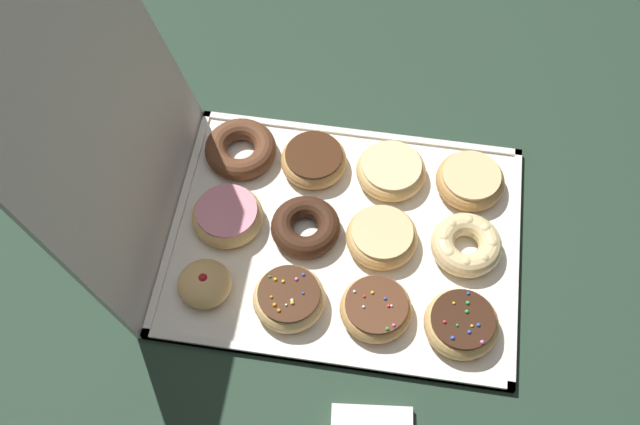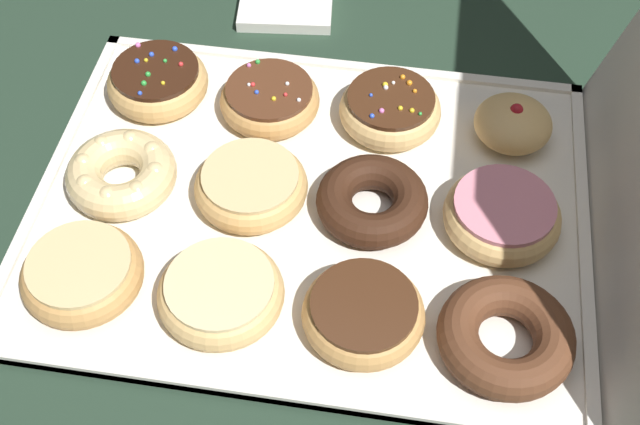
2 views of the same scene
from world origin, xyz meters
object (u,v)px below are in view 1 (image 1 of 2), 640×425
at_px(glazed_ring_donut_4, 382,238).
at_px(glazed_ring_donut_2, 470,180).
at_px(sprinkle_donut_3, 376,308).
at_px(glazed_ring_donut_5, 391,171).
at_px(chocolate_cake_ring_donut_11, 241,149).
at_px(cruller_donut_1, 466,245).
at_px(chocolate_cake_ring_donut_7, 306,226).
at_px(sprinkle_donut_0, 461,324).
at_px(donut_box, 344,239).
at_px(jelly_filled_donut_9, 205,284).
at_px(pink_frosted_donut_10, 228,215).
at_px(sprinkle_donut_6, 289,298).
at_px(chocolate_frosted_donut_8, 314,160).

bearing_deg(glazed_ring_donut_4, glazed_ring_donut_2, -45.52).
xyz_separation_m(sprinkle_donut_3, glazed_ring_donut_5, (0.25, 0.00, 0.00)).
bearing_deg(glazed_ring_donut_4, sprinkle_donut_3, -177.61).
bearing_deg(chocolate_cake_ring_donut_11, glazed_ring_donut_4, -117.94).
height_order(cruller_donut_1, chocolate_cake_ring_donut_7, cruller_donut_1).
bearing_deg(sprinkle_donut_3, sprinkle_donut_0, -92.71).
xyz_separation_m(donut_box, jelly_filled_donut_9, (-0.12, 0.20, 0.03)).
height_order(glazed_ring_donut_2, jelly_filled_donut_9, jelly_filled_donut_9).
distance_m(sprinkle_donut_0, pink_frosted_donut_10, 0.40).
height_order(glazed_ring_donut_5, jelly_filled_donut_9, jelly_filled_donut_9).
xyz_separation_m(cruller_donut_1, jelly_filled_donut_9, (-0.13, 0.39, 0.00)).
distance_m(sprinkle_donut_6, pink_frosted_donut_10, 0.18).
height_order(glazed_ring_donut_4, glazed_ring_donut_5, same).
bearing_deg(sprinkle_donut_3, pink_frosted_donut_10, 63.71).
xyz_separation_m(donut_box, glazed_ring_donut_2, (0.13, -0.19, 0.02)).
bearing_deg(glazed_ring_donut_4, glazed_ring_donut_5, -0.54).
bearing_deg(glazed_ring_donut_5, cruller_donut_1, -132.81).
bearing_deg(chocolate_cake_ring_donut_11, chocolate_frosted_donut_8, -91.66).
bearing_deg(glazed_ring_donut_5, jelly_filled_donut_9, 134.13).
xyz_separation_m(donut_box, chocolate_cake_ring_donut_7, (0.00, 0.06, 0.02)).
distance_m(sprinkle_donut_6, chocolate_frosted_donut_8, 0.26).
bearing_deg(cruller_donut_1, jelly_filled_donut_9, 108.34).
relative_size(sprinkle_donut_0, sprinkle_donut_3, 1.02).
height_order(chocolate_frosted_donut_8, pink_frosted_donut_10, pink_frosted_donut_10).
bearing_deg(glazed_ring_donut_5, chocolate_cake_ring_donut_11, 88.84).
distance_m(sprinkle_donut_6, chocolate_cake_ring_donut_11, 0.29).
distance_m(cruller_donut_1, sprinkle_donut_3, 0.18).
distance_m(cruller_donut_1, pink_frosted_donut_10, 0.38).
xyz_separation_m(glazed_ring_donut_5, chocolate_cake_ring_donut_7, (-0.13, 0.12, -0.00)).
distance_m(sprinkle_donut_3, sprinkle_donut_6, 0.13).
xyz_separation_m(donut_box, cruller_donut_1, (0.01, -0.19, 0.02)).
bearing_deg(glazed_ring_donut_4, chocolate_cake_ring_donut_7, 88.30).
relative_size(chocolate_cake_ring_donut_7, chocolate_frosted_donut_8, 1.00).
distance_m(sprinkle_donut_3, chocolate_cake_ring_donut_11, 0.36).
height_order(glazed_ring_donut_5, pink_frosted_donut_10, pink_frosted_donut_10).
xyz_separation_m(donut_box, sprinkle_donut_3, (-0.12, -0.06, 0.02)).
bearing_deg(glazed_ring_donut_2, chocolate_cake_ring_donut_11, 89.20).
relative_size(donut_box, chocolate_frosted_donut_8, 5.02).
height_order(jelly_filled_donut_9, pink_frosted_donut_10, jelly_filled_donut_9).
height_order(glazed_ring_donut_4, jelly_filled_donut_9, jelly_filled_donut_9).
distance_m(donut_box, sprinkle_donut_3, 0.14).
xyz_separation_m(chocolate_cake_ring_donut_7, chocolate_frosted_donut_8, (0.13, 0.01, 0.00)).
xyz_separation_m(cruller_donut_1, pink_frosted_donut_10, (-0.00, 0.38, 0.00)).
height_order(chocolate_frosted_donut_8, jelly_filled_donut_9, jelly_filled_donut_9).
relative_size(sprinkle_donut_3, chocolate_cake_ring_donut_7, 0.98).
bearing_deg(chocolate_frosted_donut_8, chocolate_cake_ring_donut_7, -176.81).
height_order(sprinkle_donut_0, cruller_donut_1, sprinkle_donut_0).
height_order(glazed_ring_donut_4, pink_frosted_donut_10, pink_frosted_donut_10).
xyz_separation_m(jelly_filled_donut_9, chocolate_cake_ring_donut_11, (0.26, -0.00, -0.00)).
height_order(donut_box, chocolate_cake_ring_donut_7, chocolate_cake_ring_donut_7).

